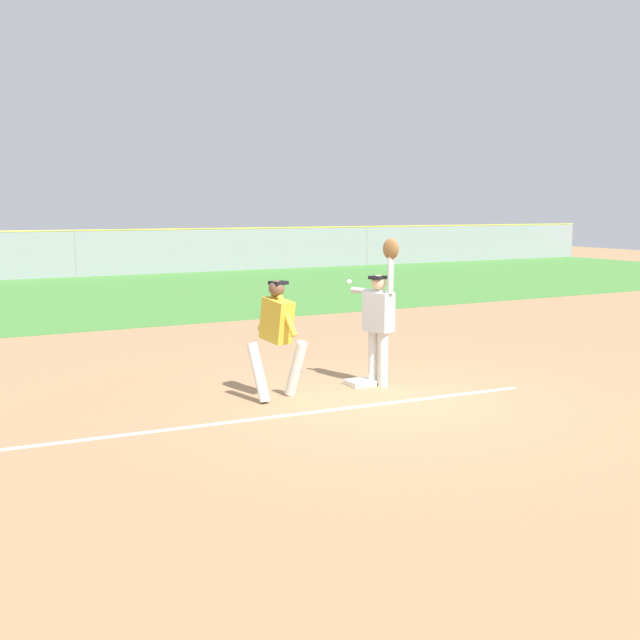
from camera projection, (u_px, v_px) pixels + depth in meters
The scene contains 10 objects.
ground_plane at pixel (390, 400), 11.00m from camera, with size 72.87×72.87×0.00m, color #A37A54.
outfield_grass at pixel (121, 295), 24.38m from camera, with size 54.25×14.15×0.01m, color #478438.
chalk_foul_line at pixel (115, 436), 9.25m from camera, with size 12.00×0.10×0.01m, color white.
first_base at pixel (360, 383), 11.91m from camera, with size 0.38×0.38×0.08m, color white.
fielder at pixel (379, 314), 11.74m from camera, with size 0.41×0.88×2.28m.
runner at pixel (277, 331), 10.89m from camera, with size 0.83×0.84×1.72m.
baseball at pixel (349, 282), 11.71m from camera, with size 0.07×0.07×0.07m, color white.
outfield_fence at pixel (75, 254), 30.40m from camera, with size 54.33×0.08×1.87m.
parked_car_tan at pixel (115, 254), 34.87m from camera, with size 4.42×2.16×1.25m.
parked_car_green at pixel (243, 250), 38.12m from camera, with size 4.55×2.42×1.25m.
Camera 1 is at (-5.98, -8.95, 2.72)m, focal length 43.17 mm.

